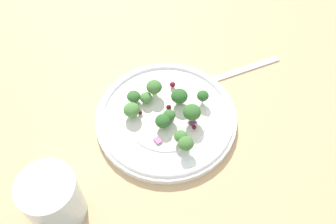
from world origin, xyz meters
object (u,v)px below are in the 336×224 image
Objects in this scene: broccoli_floret_0 at (172,115)px; water_glass at (53,199)px; broccoli_floret_1 at (179,96)px; broccoli_floret_2 at (146,98)px; plate at (168,118)px; fork at (228,74)px.

water_glass reaches higher than broccoli_floret_0.
broccoli_floret_1 is 5.56cm from broccoli_floret_2.
broccoli_floret_0 is 0.24× the size of water_glass.
water_glass is at bearing 109.86° from plate.
fork is (2.76, -11.21, -2.91)cm from broccoli_floret_1.
broccoli_floret_0 is 3.70cm from broccoli_floret_1.
water_glass reaches higher than fork.
broccoli_floret_0 reaches higher than plate.
fork is (0.25, -16.12, -2.23)cm from broccoli_floret_2.
plate is 4.08cm from broccoli_floret_1.
plate is 5.00cm from broccoli_floret_2.
plate is at bearing -70.14° from water_glass.
broccoli_floret_1 reaches higher than plate.
broccoli_floret_0 is 0.11× the size of fork.
broccoli_floret_1 is (1.76, -2.87, 2.30)cm from plate.
fork is at bearing -70.98° from water_glass.
broccoli_floret_2 reaches higher than fork.
broccoli_floret_2 is (4.27, 2.04, 1.62)cm from plate.
broccoli_floret_2 is at bearing 25.60° from plate.
broccoli_floret_0 is at bearing -163.30° from plate.
plate is 22.14cm from water_glass.
broccoli_floret_1 is 0.15× the size of fork.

